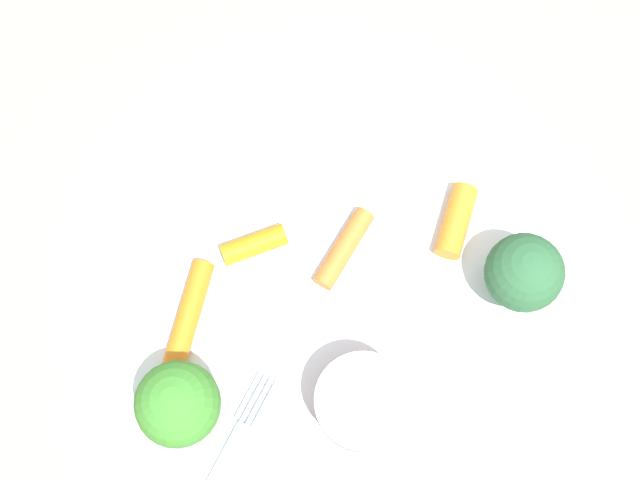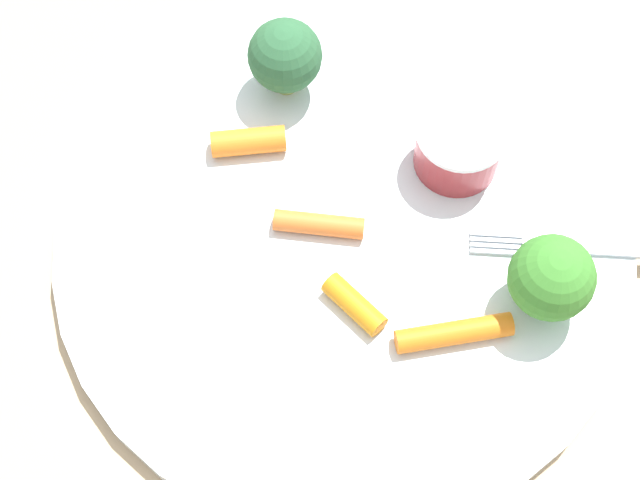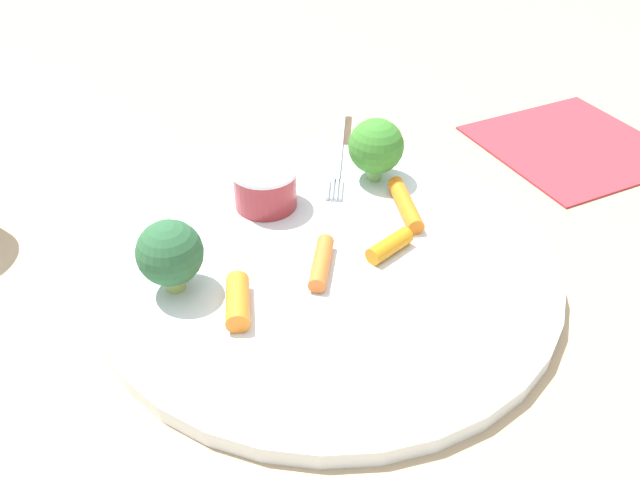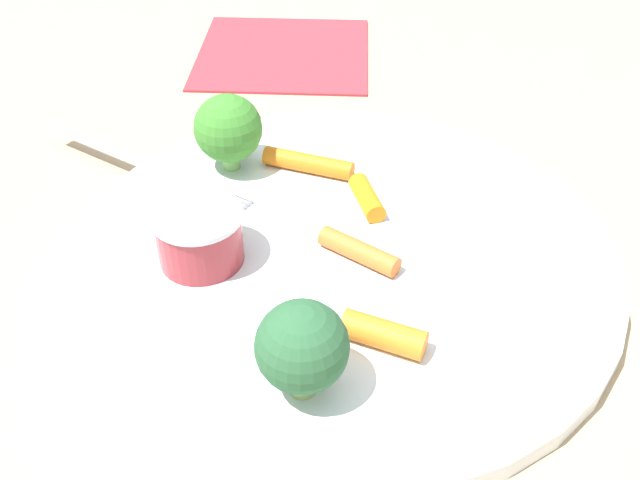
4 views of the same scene
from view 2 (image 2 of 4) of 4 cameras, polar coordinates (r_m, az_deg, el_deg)
name	(u,v)px [view 2 (image 2 of 4)]	position (r m, az deg, el deg)	size (l,w,h in m)	color
ground_plane	(344,246)	(0.53, 1.40, -0.37)	(2.40, 2.40, 0.00)	tan
plate	(344,241)	(0.53, 1.42, -0.09)	(0.31, 0.31, 0.01)	white
sauce_cup	(459,146)	(0.54, 8.17, 5.48)	(0.05, 0.05, 0.03)	maroon
broccoli_floret_0	(285,56)	(0.55, -2.08, 10.76)	(0.04, 0.04, 0.05)	#91AC58
broccoli_floret_1	(551,278)	(0.49, 13.47, -2.20)	(0.04, 0.04, 0.05)	#83C569
carrot_stick_0	(319,224)	(0.52, -0.06, 0.94)	(0.01, 0.01, 0.05)	orange
carrot_stick_1	(251,140)	(0.54, -4.11, 5.91)	(0.01, 0.01, 0.04)	orange
carrot_stick_2	(449,338)	(0.50, 7.59, -5.74)	(0.01, 0.01, 0.06)	orange
carrot_stick_3	(354,304)	(0.50, 2.04, -3.81)	(0.01, 0.01, 0.04)	orange
fork	(623,251)	(0.54, 17.41, -0.63)	(0.13, 0.12, 0.00)	#AEB6C0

